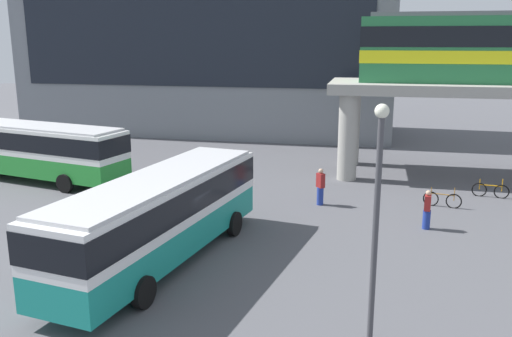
{
  "coord_description": "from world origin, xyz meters",
  "views": [
    {
      "loc": [
        6.89,
        -18.07,
        7.82
      ],
      "look_at": [
        1.87,
        4.82,
        2.2
      ],
      "focal_mm": 37.69,
      "sensor_mm": 36.0,
      "label": 1
    }
  ],
  "objects_px": {
    "station_building": "(209,39)",
    "bicycle_brown": "(442,200)",
    "pedestrian_by_bike_rack": "(320,188)",
    "bicycle_orange": "(490,190)",
    "bus_secondary": "(37,147)",
    "bus_main": "(161,210)",
    "pedestrian_waiting_near_stop": "(427,211)"
  },
  "relations": [
    {
      "from": "pedestrian_by_bike_rack",
      "to": "bus_secondary",
      "type": "bearing_deg",
      "value": 175.89
    },
    {
      "from": "pedestrian_by_bike_rack",
      "to": "pedestrian_waiting_near_stop",
      "type": "bearing_deg",
      "value": -27.47
    },
    {
      "from": "bicycle_brown",
      "to": "pedestrian_by_bike_rack",
      "type": "relative_size",
      "value": 0.98
    },
    {
      "from": "bus_secondary",
      "to": "pedestrian_waiting_near_stop",
      "type": "bearing_deg",
      "value": -9.89
    },
    {
      "from": "station_building",
      "to": "bus_main",
      "type": "bearing_deg",
      "value": -76.28
    },
    {
      "from": "bus_main",
      "to": "pedestrian_by_bike_rack",
      "type": "height_order",
      "value": "bus_main"
    },
    {
      "from": "bicycle_brown",
      "to": "pedestrian_waiting_near_stop",
      "type": "bearing_deg",
      "value": -106.78
    },
    {
      "from": "station_building",
      "to": "bicycle_orange",
      "type": "height_order",
      "value": "station_building"
    },
    {
      "from": "bicycle_orange",
      "to": "bicycle_brown",
      "type": "bearing_deg",
      "value": -139.23
    },
    {
      "from": "bicycle_brown",
      "to": "pedestrian_waiting_near_stop",
      "type": "height_order",
      "value": "pedestrian_waiting_near_stop"
    },
    {
      "from": "bus_secondary",
      "to": "bicycle_brown",
      "type": "bearing_deg",
      "value": -0.64
    },
    {
      "from": "bicycle_brown",
      "to": "pedestrian_by_bike_rack",
      "type": "bearing_deg",
      "value": -171.05
    },
    {
      "from": "bus_main",
      "to": "pedestrian_waiting_near_stop",
      "type": "distance_m",
      "value": 11.24
    },
    {
      "from": "pedestrian_by_bike_rack",
      "to": "bicycle_orange",
      "type": "bearing_deg",
      "value": 20.58
    },
    {
      "from": "bus_main",
      "to": "bicycle_brown",
      "type": "height_order",
      "value": "bus_main"
    },
    {
      "from": "pedestrian_waiting_near_stop",
      "to": "bus_main",
      "type": "bearing_deg",
      "value": -148.95
    },
    {
      "from": "station_building",
      "to": "bicycle_brown",
      "type": "distance_m",
      "value": 27.26
    },
    {
      "from": "station_building",
      "to": "pedestrian_by_bike_rack",
      "type": "height_order",
      "value": "station_building"
    },
    {
      "from": "station_building",
      "to": "bicycle_brown",
      "type": "relative_size",
      "value": 17.63
    },
    {
      "from": "bicycle_brown",
      "to": "pedestrian_waiting_near_stop",
      "type": "distance_m",
      "value": 3.55
    },
    {
      "from": "station_building",
      "to": "bus_main",
      "type": "height_order",
      "value": "station_building"
    },
    {
      "from": "bus_main",
      "to": "pedestrian_by_bike_rack",
      "type": "distance_m",
      "value": 9.61
    },
    {
      "from": "bicycle_orange",
      "to": "pedestrian_waiting_near_stop",
      "type": "relative_size",
      "value": 1.05
    },
    {
      "from": "station_building",
      "to": "pedestrian_waiting_near_stop",
      "type": "xyz_separation_m",
      "value": [
        16.55,
        -22.79,
        -7.14
      ]
    },
    {
      "from": "bus_main",
      "to": "bus_secondary",
      "type": "bearing_deg",
      "value": 140.04
    },
    {
      "from": "bicycle_orange",
      "to": "bus_secondary",
      "type": "bearing_deg",
      "value": -175.35
    },
    {
      "from": "station_building",
      "to": "pedestrian_by_bike_rack",
      "type": "relative_size",
      "value": 17.22
    },
    {
      "from": "bus_main",
      "to": "station_building",
      "type": "bearing_deg",
      "value": 103.72
    },
    {
      "from": "pedestrian_by_bike_rack",
      "to": "pedestrian_waiting_near_stop",
      "type": "xyz_separation_m",
      "value": [
        4.75,
        -2.47,
        -0.06
      ]
    },
    {
      "from": "pedestrian_by_bike_rack",
      "to": "station_building",
      "type": "bearing_deg",
      "value": 120.14
    },
    {
      "from": "pedestrian_by_bike_rack",
      "to": "bus_main",
      "type": "bearing_deg",
      "value": -120.39
    },
    {
      "from": "bicycle_brown",
      "to": "pedestrian_by_bike_rack",
      "type": "height_order",
      "value": "pedestrian_by_bike_rack"
    }
  ]
}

